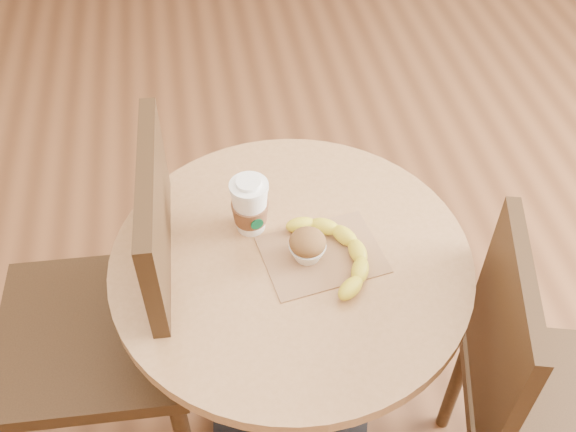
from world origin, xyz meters
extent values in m
cylinder|color=black|center=(0.05, 0.11, 0.01)|extent=(0.44, 0.44, 0.02)
cylinder|color=black|center=(0.05, 0.11, 0.38)|extent=(0.07, 0.07, 0.72)
cylinder|color=#AF7E50|center=(0.05, 0.11, 0.73)|extent=(0.75, 0.75, 0.03)
cube|color=#392513|center=(-0.41, 0.17, 0.49)|extent=(0.46, 0.46, 0.04)
cylinder|color=#392513|center=(-0.58, 0.37, 0.25)|extent=(0.04, 0.04, 0.49)
cylinder|color=#392513|center=(-0.21, 0.35, 0.25)|extent=(0.04, 0.04, 0.49)
cube|color=#392513|center=(-0.21, 0.17, 0.76)|extent=(0.05, 0.42, 0.46)
cube|color=#392513|center=(0.60, -0.16, 0.44)|extent=(0.48, 0.48, 0.04)
cylinder|color=#392513|center=(0.48, 0.05, 0.22)|extent=(0.04, 0.04, 0.44)
cube|color=#392513|center=(0.43, -0.11, 0.69)|extent=(0.13, 0.37, 0.41)
cube|color=#926846|center=(0.12, 0.11, 0.75)|extent=(0.27, 0.22, 0.00)
cylinder|color=white|center=(-0.02, 0.21, 0.87)|extent=(0.08, 0.08, 0.01)
cylinder|color=white|center=(-0.02, 0.21, 0.88)|extent=(0.05, 0.05, 0.01)
cylinder|color=#074726|center=(-0.01, 0.17, 0.80)|extent=(0.03, 0.01, 0.03)
ellipsoid|color=brown|center=(0.08, 0.11, 0.80)|extent=(0.08, 0.08, 0.05)
ellipsoid|color=beige|center=(0.08, 0.11, 0.81)|extent=(0.03, 0.03, 0.02)
camera|label=1|loc=(-0.10, -0.77, 1.82)|focal=42.00mm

